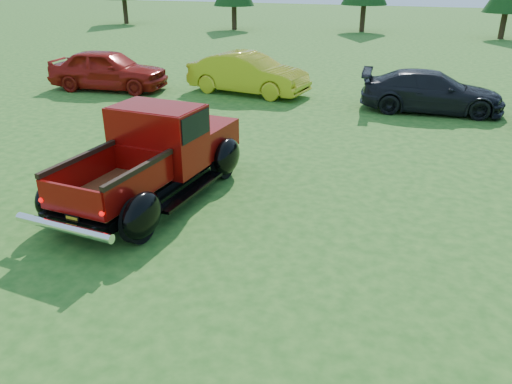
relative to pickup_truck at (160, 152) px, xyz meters
name	(u,v)px	position (x,y,z in m)	size (l,w,h in m)	color
ground	(224,242)	(1.97, -1.46, -0.82)	(120.00, 120.00, 0.00)	#215418
pickup_truck	(160,152)	(0.00, 0.00, 0.00)	(2.41, 4.76, 1.73)	black
show_car_red	(108,70)	(-6.53, 7.41, -0.10)	(1.71, 4.26, 1.45)	#9E160E
show_car_yellow	(248,74)	(-1.53, 8.59, -0.12)	(1.49, 4.27, 1.41)	gold
show_car_grey	(431,91)	(4.65, 8.29, -0.20)	(1.73, 4.26, 1.24)	black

